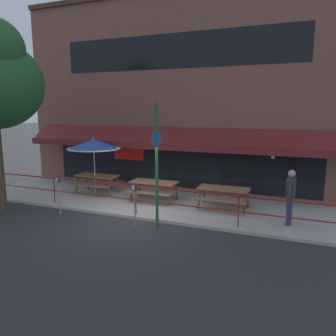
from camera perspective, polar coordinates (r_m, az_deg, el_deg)
The scene contains 12 objects.
ground_plane at distance 11.10m, azimuth -6.29°, elevation -8.80°, with size 120.00×120.00×0.00m, color #2D2D30.
patio_deck at distance 12.79m, azimuth -2.06°, elevation -5.91°, with size 15.00×4.00×0.10m, color #ADA89E.
restaurant_building at distance 14.36m, azimuth 1.53°, elevation 12.66°, with size 15.00×1.60×8.49m.
patio_railing at distance 11.12m, azimuth -5.64°, elevation -4.45°, with size 13.84×0.04×0.97m.
picnic_table_left at distance 14.11m, azimuth -12.18°, elevation -1.85°, with size 1.80×1.42×0.76m.
picnic_table_centre at distance 12.62m, azimuth -2.46°, elevation -3.06°, with size 1.80×1.42×0.76m.
picnic_table_right at distance 11.77m, azimuth 9.64°, elevation -4.18°, with size 1.80×1.42×0.76m.
patio_umbrella_left at distance 13.73m, azimuth -12.82°, elevation 4.03°, with size 2.14×2.14×2.38m.
pedestrian_walking at distance 10.62m, azimuth 20.54°, elevation -4.33°, with size 0.28×0.62×1.71m.
parking_meter_near at distance 11.78m, azimuth -18.50°, elevation -2.35°, with size 0.15×0.16×1.42m.
parking_meter_far at distance 10.07m, azimuth -5.85°, elevation -3.96°, with size 0.15×0.16×1.42m.
street_sign_pole at distance 9.73m, azimuth -1.98°, elevation 0.50°, with size 0.28×0.09×3.81m.
Camera 1 is at (5.00, -9.22, 3.62)m, focal length 35.00 mm.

